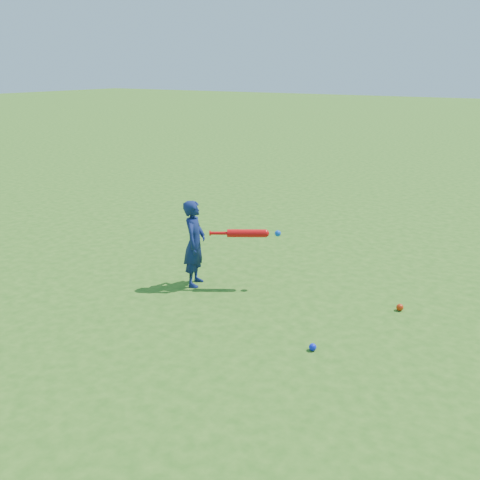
% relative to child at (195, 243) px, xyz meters
% --- Properties ---
extents(ground, '(80.00, 80.00, 0.00)m').
position_rel_child_xyz_m(ground, '(-0.71, 0.33, -0.48)').
color(ground, '#2C6017').
rests_on(ground, ground).
extents(child, '(0.34, 0.41, 0.97)m').
position_rel_child_xyz_m(child, '(0.00, 0.00, 0.00)').
color(child, '#111C4F').
rests_on(child, ground).
extents(ground_ball_red, '(0.07, 0.07, 0.07)m').
position_rel_child_xyz_m(ground_ball_red, '(2.15, 0.53, -0.45)').
color(ground_ball_red, red).
rests_on(ground_ball_red, ground).
extents(ground_ball_blue, '(0.07, 0.07, 0.07)m').
position_rel_child_xyz_m(ground_ball_blue, '(1.74, -0.66, -0.45)').
color(ground_ball_blue, '#0C1CD5').
rests_on(ground_ball_blue, ground).
extents(bat_swing, '(0.68, 0.44, 0.09)m').
position_rel_child_xyz_m(bat_swing, '(0.54, 0.27, 0.13)').
color(bat_swing, red).
rests_on(bat_swing, ground).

